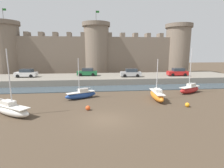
{
  "coord_description": "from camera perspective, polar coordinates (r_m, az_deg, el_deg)",
  "views": [
    {
      "loc": [
        -1.07,
        -15.32,
        6.23
      ],
      "look_at": [
        1.11,
        4.57,
        2.5
      ],
      "focal_mm": 28.0,
      "sensor_mm": 36.0,
      "label": 1
    }
  ],
  "objects": [
    {
      "name": "sailboat_midflat_left",
      "position": [
        23.48,
        14.42,
        -3.54
      ],
      "size": [
        1.53,
        4.82,
        5.3
      ],
      "color": "orange",
      "rests_on": "ground"
    },
    {
      "name": "sailboat_midflat_centre",
      "position": [
        20.05,
        -30.1,
        -7.2
      ],
      "size": [
        4.94,
        3.99,
        6.5
      ],
      "color": "silver",
      "rests_on": "ground"
    },
    {
      "name": "mooring_buoy_off_centre",
      "position": [
        19.12,
        -7.88,
        -7.75
      ],
      "size": [
        0.51,
        0.51,
        0.51
      ],
      "primitive_type": "sphere",
      "color": "#E04C1E",
      "rests_on": "ground"
    },
    {
      "name": "sailboat_midflat_right",
      "position": [
        29.06,
        24.04,
        -1.53
      ],
      "size": [
        4.43,
        3.06,
        6.72
      ],
      "color": "red",
      "rests_on": "ground"
    },
    {
      "name": "castle",
      "position": [
        48.06,
        -5.06,
        10.48
      ],
      "size": [
        53.08,
        7.36,
        16.68
      ],
      "color": "#7A6B5B",
      "rests_on": "ground"
    },
    {
      "name": "car_quay_centre_west",
      "position": [
        35.27,
        6.17,
        3.61
      ],
      "size": [
        4.21,
        2.1,
        1.62
      ],
      "color": "#B2B5B7",
      "rests_on": "quay_road"
    },
    {
      "name": "mooring_buoy_mid_mud",
      "position": [
        21.79,
        23.38,
        -6.25
      ],
      "size": [
        0.51,
        0.51,
        0.51
      ],
      "primitive_type": "sphere",
      "color": "orange",
      "rests_on": "ground"
    },
    {
      "name": "ground_plane",
      "position": [
        16.57,
        -2.13,
        -11.53
      ],
      "size": [
        160.0,
        160.0,
        0.0
      ],
      "primitive_type": "plane",
      "color": "#4C3D2D"
    },
    {
      "name": "car_quay_centre_east",
      "position": [
        38.97,
        20.64,
        3.65
      ],
      "size": [
        4.21,
        2.1,
        1.62
      ],
      "color": "red",
      "rests_on": "quay_road"
    },
    {
      "name": "car_quay_east",
      "position": [
        38.52,
        -26.22,
        3.17
      ],
      "size": [
        4.21,
        2.1,
        1.62
      ],
      "color": "silver",
      "rests_on": "quay_road"
    },
    {
      "name": "sailboat_foreground_left",
      "position": [
        23.82,
        -10.06,
        -3.39
      ],
      "size": [
        4.38,
        2.85,
        5.39
      ],
      "color": "#234793",
      "rests_on": "ground"
    },
    {
      "name": "car_quay_west",
      "position": [
        36.96,
        -8.06,
        3.89
      ],
      "size": [
        4.21,
        2.1,
        1.62
      ],
      "color": "#1E6638",
      "rests_on": "quay_road"
    },
    {
      "name": "quay_road",
      "position": [
        36.7,
        -4.51,
        1.72
      ],
      "size": [
        57.72,
        10.0,
        1.22
      ],
      "primitive_type": "cube",
      "color": "gray",
      "rests_on": "ground"
    },
    {
      "name": "water_channel",
      "position": [
        29.67,
        -4.05,
        -1.49
      ],
      "size": [
        80.0,
        4.5,
        0.1
      ],
      "primitive_type": "cube",
      "color": "#3D4C56",
      "rests_on": "ground"
    }
  ]
}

